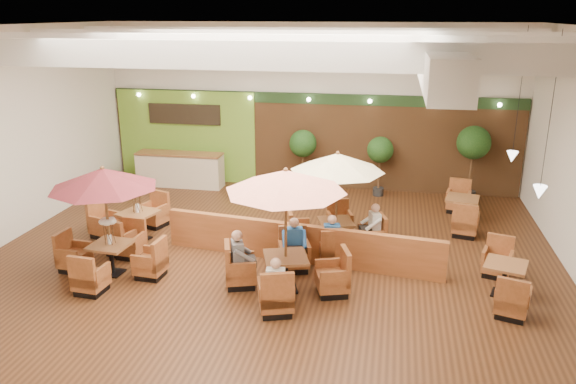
% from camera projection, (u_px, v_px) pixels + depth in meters
% --- Properties ---
extents(room, '(14.04, 14.00, 5.52)m').
position_uv_depth(room, '(291.00, 103.00, 14.06)').
color(room, '#381E0F').
rests_on(room, ground).
extents(service_counter, '(3.00, 0.75, 1.18)m').
position_uv_depth(service_counter, '(180.00, 170.00, 19.46)').
color(service_counter, beige).
rests_on(service_counter, ground).
extents(booth_divider, '(6.89, 1.09, 0.96)m').
position_uv_depth(booth_divider, '(299.00, 243.00, 13.53)').
color(booth_divider, brown).
rests_on(booth_divider, ground).
extents(table_0, '(2.56, 2.56, 2.59)m').
position_uv_depth(table_0, '(106.00, 202.00, 12.50)').
color(table_0, brown).
rests_on(table_0, ground).
extents(table_1, '(2.87, 2.87, 2.77)m').
position_uv_depth(table_1, '(286.00, 209.00, 11.70)').
color(table_1, brown).
rests_on(table_1, ground).
extents(table_2, '(2.63, 2.63, 2.55)m').
position_uv_depth(table_2, '(337.00, 183.00, 13.95)').
color(table_2, brown).
rests_on(table_2, ground).
extents(table_3, '(1.94, 2.77, 1.56)m').
position_uv_depth(table_3, '(130.00, 223.00, 14.90)').
color(table_3, brown).
rests_on(table_3, ground).
extents(table_4, '(1.03, 2.61, 0.93)m').
position_uv_depth(table_4, '(504.00, 280.00, 11.95)').
color(table_4, brown).
rests_on(table_4, ground).
extents(table_5, '(1.04, 2.72, 0.98)m').
position_uv_depth(table_5, '(461.00, 211.00, 16.03)').
color(table_5, brown).
rests_on(table_5, ground).
extents(topiary_0, '(0.91, 0.91, 2.10)m').
position_uv_depth(topiary_0, '(303.00, 146.00, 18.58)').
color(topiary_0, black).
rests_on(topiary_0, ground).
extents(topiary_1, '(0.85, 0.85, 1.98)m').
position_uv_depth(topiary_1, '(380.00, 152.00, 18.15)').
color(topiary_1, black).
rests_on(topiary_1, ground).
extents(topiary_2, '(1.05, 1.05, 2.44)m').
position_uv_depth(topiary_2, '(473.00, 146.00, 17.53)').
color(topiary_2, black).
rests_on(topiary_2, ground).
extents(diner_0, '(0.40, 0.34, 0.77)m').
position_uv_depth(diner_0, '(276.00, 279.00, 11.10)').
color(diner_0, silver).
rests_on(diner_0, ground).
extents(diner_1, '(0.44, 0.39, 0.82)m').
position_uv_depth(diner_1, '(294.00, 240.00, 12.99)').
color(diner_1, '#2862B0').
rests_on(diner_1, ground).
extents(diner_2, '(0.45, 0.48, 0.86)m').
position_uv_depth(diner_2, '(240.00, 253.00, 12.22)').
color(diner_2, slate).
rests_on(diner_2, ground).
extents(diner_3, '(0.41, 0.36, 0.78)m').
position_uv_depth(diner_3, '(332.00, 234.00, 13.38)').
color(diner_3, '#2862B0').
rests_on(diner_3, ground).
extents(diner_4, '(0.40, 0.44, 0.79)m').
position_uv_depth(diner_4, '(373.00, 222.00, 14.08)').
color(diner_4, silver).
rests_on(diner_4, ground).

